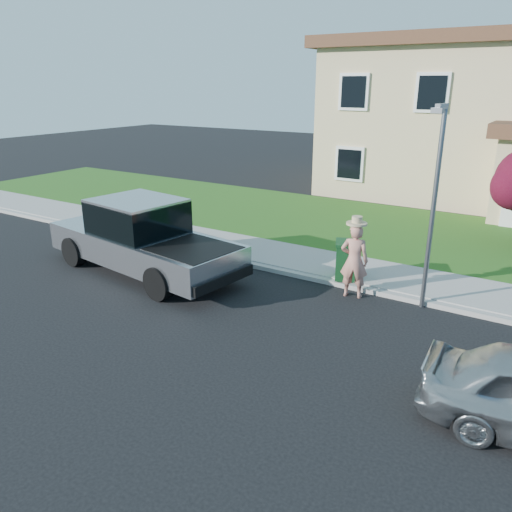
# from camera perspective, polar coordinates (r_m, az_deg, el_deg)

# --- Properties ---
(ground) EXTENTS (80.00, 80.00, 0.00)m
(ground) POSITION_cam_1_polar(r_m,az_deg,el_deg) (11.38, -3.31, -6.67)
(ground) COLOR black
(ground) RESTS_ON ground
(curb) EXTENTS (40.00, 0.20, 0.12)m
(curb) POSITION_cam_1_polar(r_m,az_deg,el_deg) (13.21, 7.55, -2.74)
(curb) COLOR gray
(curb) RESTS_ON ground
(sidewalk) EXTENTS (40.00, 2.00, 0.15)m
(sidewalk) POSITION_cam_1_polar(r_m,az_deg,el_deg) (14.16, 9.43, -1.26)
(sidewalk) COLOR gray
(sidewalk) RESTS_ON ground
(lawn) EXTENTS (40.00, 7.00, 0.10)m
(lawn) POSITION_cam_1_polar(r_m,az_deg,el_deg) (18.21, 15.00, 2.89)
(lawn) COLOR #1D4E16
(lawn) RESTS_ON ground
(house) EXTENTS (14.00, 11.30, 6.85)m
(house) POSITION_cam_1_polar(r_m,az_deg,el_deg) (25.20, 21.98, 13.78)
(house) COLOR tan
(house) RESTS_ON ground
(pickup_truck) EXTENTS (6.37, 2.89, 2.02)m
(pickup_truck) POSITION_cam_1_polar(r_m,az_deg,el_deg) (13.92, -12.87, 1.93)
(pickup_truck) COLOR black
(pickup_truck) RESTS_ON ground
(woman) EXTENTS (0.75, 0.58, 2.02)m
(woman) POSITION_cam_1_polar(r_m,az_deg,el_deg) (12.17, 11.17, -0.38)
(woman) COLOR tan
(woman) RESTS_ON ground
(trash_bin) EXTENTS (0.82, 0.87, 0.98)m
(trash_bin) POSITION_cam_1_polar(r_m,az_deg,el_deg) (13.06, 10.32, -0.41)
(trash_bin) COLOR #103B19
(trash_bin) RESTS_ON sidewalk
(street_lamp) EXTENTS (0.24, 0.60, 4.56)m
(street_lamp) POSITION_cam_1_polar(r_m,az_deg,el_deg) (11.51, 19.66, 6.27)
(street_lamp) COLOR slate
(street_lamp) RESTS_ON ground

